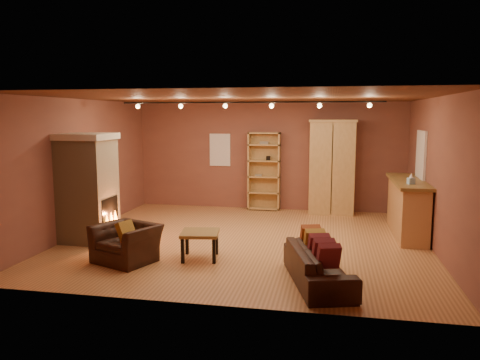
% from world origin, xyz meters
% --- Properties ---
extents(floor, '(7.00, 7.00, 0.00)m').
position_xyz_m(floor, '(0.00, 0.00, 0.00)').
color(floor, '#A66A3B').
rests_on(floor, ground).
extents(ceiling, '(7.00, 7.00, 0.00)m').
position_xyz_m(ceiling, '(0.00, 0.00, 2.80)').
color(ceiling, brown).
rests_on(ceiling, back_wall).
extents(back_wall, '(7.00, 0.02, 2.80)m').
position_xyz_m(back_wall, '(0.00, 3.25, 1.40)').
color(back_wall, brown).
rests_on(back_wall, floor).
extents(left_wall, '(0.02, 6.50, 2.80)m').
position_xyz_m(left_wall, '(-3.50, 0.00, 1.40)').
color(left_wall, brown).
rests_on(left_wall, floor).
extents(right_wall, '(0.02, 6.50, 2.80)m').
position_xyz_m(right_wall, '(3.50, 0.00, 1.40)').
color(right_wall, brown).
rests_on(right_wall, floor).
extents(fireplace, '(1.01, 0.98, 2.12)m').
position_xyz_m(fireplace, '(-3.04, -0.60, 1.06)').
color(fireplace, tan).
rests_on(fireplace, floor).
extents(back_window, '(0.56, 0.04, 0.86)m').
position_xyz_m(back_window, '(-1.30, 3.23, 1.55)').
color(back_window, white).
rests_on(back_window, back_wall).
extents(bookcase, '(0.83, 0.32, 2.03)m').
position_xyz_m(bookcase, '(-0.09, 3.14, 1.03)').
color(bookcase, tan).
rests_on(bookcase, floor).
extents(armoire, '(1.16, 0.66, 2.36)m').
position_xyz_m(armoire, '(1.65, 2.95, 1.19)').
color(armoire, tan).
rests_on(armoire, floor).
extents(bar_counter, '(0.64, 2.40, 1.15)m').
position_xyz_m(bar_counter, '(3.20, 1.11, 0.58)').
color(bar_counter, tan).
rests_on(bar_counter, floor).
extents(tissue_box, '(0.13, 0.13, 0.21)m').
position_xyz_m(tissue_box, '(3.15, 0.50, 1.24)').
color(tissue_box, '#86B4D6').
rests_on(tissue_box, bar_counter).
extents(right_window, '(0.05, 0.90, 1.00)m').
position_xyz_m(right_window, '(3.47, 1.40, 1.65)').
color(right_window, white).
rests_on(right_window, right_wall).
extents(loveseat, '(1.01, 1.90, 0.76)m').
position_xyz_m(loveseat, '(1.47, -2.16, 0.38)').
color(loveseat, black).
rests_on(loveseat, floor).
extents(armchair, '(1.14, 0.95, 0.85)m').
position_xyz_m(armchair, '(-1.75, -1.72, 0.43)').
color(armchair, black).
rests_on(armchair, floor).
extents(coffee_table, '(0.73, 0.73, 0.48)m').
position_xyz_m(coffee_table, '(-0.56, -1.34, 0.41)').
color(coffee_table, olive).
rests_on(coffee_table, floor).
extents(track_rail, '(5.20, 0.09, 0.13)m').
position_xyz_m(track_rail, '(0.00, 0.20, 2.69)').
color(track_rail, black).
rests_on(track_rail, ceiling).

